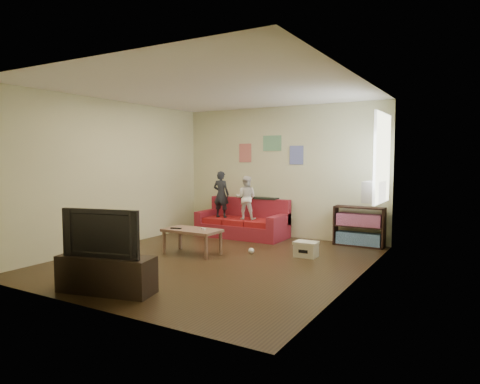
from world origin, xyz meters
The scene contains 17 objects.
room_shell centered at (0.00, 0.00, 1.35)m, with size 4.52×5.02×2.72m.
sofa centered at (-0.65, 2.06, 0.27)m, with size 1.85×0.85×0.82m.
child_a centered at (-1.10, 1.90, 0.88)m, with size 0.36×0.23×0.98m, color black.
child_b centered at (-0.50, 1.90, 0.83)m, with size 0.43×0.34×0.89m, color white.
coffee_table centered at (-0.59, 0.18, 0.37)m, with size 0.97×0.53×0.44m.
remote centered at (-0.84, 0.06, 0.45)m, with size 0.19×0.05×0.02m, color black.
game_controller centered at (-0.39, 0.23, 0.45)m, with size 0.13×0.04×0.03m, color silver.
bookshelf centered at (1.70, 2.30, 0.33)m, with size 0.92×0.28×0.74m.
window centered at (2.22, 1.65, 1.64)m, with size 0.04×1.08×1.48m, color white.
ac_unit centered at (2.10, 1.65, 1.08)m, with size 0.28×0.55×0.35m, color #B7B2A3.
artwork_left centered at (-0.85, 2.48, 1.75)m, with size 0.30×0.01×0.40m, color #D87266.
artwork_center centered at (-0.20, 2.48, 1.95)m, with size 0.42×0.01×0.32m, color #72B27F.
artwork_right centered at (0.35, 2.48, 1.70)m, with size 0.30×0.01×0.38m, color #727FCC.
file_box centered at (1.17, 0.98, 0.13)m, with size 0.37×0.28×0.26m.
tv_stand centered at (-0.26, -2.02, 0.23)m, with size 1.21×0.40×0.45m, color black.
television centered at (-0.26, -2.02, 0.75)m, with size 1.03×0.14×0.59m, color black.
tissue centered at (0.27, 0.72, 0.05)m, with size 0.10×0.10×0.10m, color white.
Camera 1 is at (3.74, -5.64, 1.65)m, focal length 32.00 mm.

